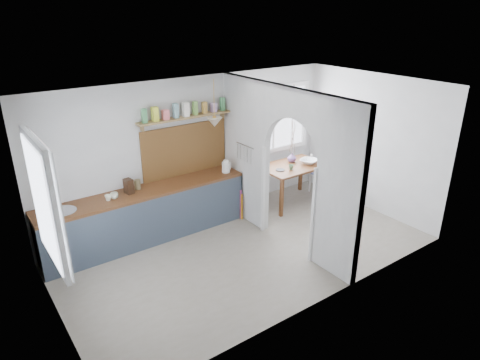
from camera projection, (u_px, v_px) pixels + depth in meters
floor at (247, 251)px, 6.96m from camera, size 5.80×3.20×0.01m
ceiling at (248, 91)px, 5.97m from camera, size 5.80×3.20×0.01m
walls at (248, 177)px, 6.47m from camera, size 5.81×3.21×2.60m
partition at (281, 157)px, 6.83m from camera, size 0.12×3.20×2.60m
kitchen_window at (43, 203)px, 4.79m from camera, size 0.10×1.16×1.50m
nook_window at (274, 119)px, 8.50m from camera, size 1.76×0.10×1.30m
counter at (146, 214)px, 7.18m from camera, size 3.50×0.60×0.90m
sink at (63, 212)px, 6.29m from camera, size 0.40×0.40×0.02m
backsplash at (185, 150)px, 7.52m from camera, size 1.65×0.03×0.90m
shelf at (186, 114)px, 7.21m from camera, size 1.75×0.20×0.21m
pendant_lamp at (214, 122)px, 7.19m from camera, size 0.26×0.26×0.16m
utensil_rail at (245, 145)px, 7.42m from camera, size 0.02×0.50×0.02m
dining_table at (292, 184)px, 8.53m from camera, size 1.28×0.86×0.79m
chair_left at (254, 194)px, 8.06m from camera, size 0.46×0.46×0.82m
chair_right at (322, 173)px, 9.00m from camera, size 0.44×0.44×0.85m
kettle at (226, 166)px, 7.71m from camera, size 0.22×0.20×0.23m
mug_a at (108, 198)px, 6.61m from camera, size 0.12×0.12×0.09m
mug_b at (114, 196)px, 6.67m from camera, size 0.15×0.15×0.10m
knife_block at (129, 186)px, 6.84m from camera, size 0.13×0.17×0.24m
jar at (137, 184)px, 7.01m from camera, size 0.10×0.10×0.16m
towel_magenta at (240, 205)px, 7.92m from camera, size 0.02×0.03×0.60m
towel_orange at (242, 207)px, 7.90m from camera, size 0.02×0.03×0.52m
bowl at (309, 161)px, 8.48m from camera, size 0.42×0.42×0.08m
table_cup at (291, 167)px, 8.16m from camera, size 0.13×0.13×0.09m
plate at (280, 170)px, 8.13m from camera, size 0.21×0.21×0.01m
vase at (292, 157)px, 8.54m from camera, size 0.21×0.21×0.19m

